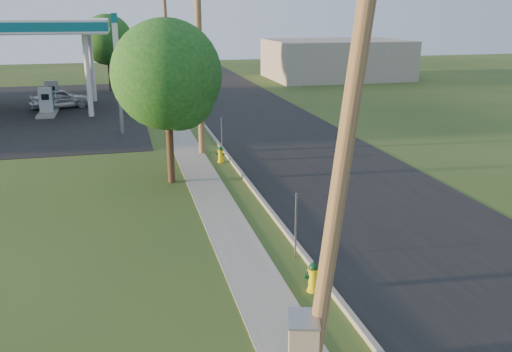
{
  "coord_description": "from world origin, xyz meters",
  "views": [
    {
      "loc": [
        -4.41,
        -9.71,
        7.0
      ],
      "look_at": [
        0.0,
        8.0,
        1.4
      ],
      "focal_mm": 38.0,
      "sensor_mm": 36.0,
      "label": 1
    }
  ],
  "objects": [
    {
      "name": "ground_plane",
      "position": [
        0.0,
        0.0,
        0.0
      ],
      "size": [
        140.0,
        140.0,
        0.0
      ],
      "primitive_type": "plane",
      "color": "#2A461A",
      "rests_on": "ground"
    },
    {
      "name": "road",
      "position": [
        4.5,
        10.0,
        0.01
      ],
      "size": [
        8.0,
        120.0,
        0.02
      ],
      "primitive_type": "cube",
      "color": "black",
      "rests_on": "ground"
    },
    {
      "name": "curb",
      "position": [
        0.5,
        10.0,
        0.07
      ],
      "size": [
        0.15,
        120.0,
        0.15
      ],
      "primitive_type": "cube",
      "color": "gray",
      "rests_on": "ground"
    },
    {
      "name": "sidewalk",
      "position": [
        -1.25,
        10.0,
        0.01
      ],
      "size": [
        1.5,
        120.0,
        0.03
      ],
      "primitive_type": "cube",
      "color": "gray",
      "rests_on": "ground"
    },
    {
      "name": "utility_pole_near",
      "position": [
        -0.6,
        -1.0,
        4.8
      ],
      "size": [
        1.4,
        0.32,
        9.48
      ],
      "color": "brown",
      "rests_on": "ground"
    },
    {
      "name": "utility_pole_mid",
      "position": [
        -0.6,
        17.0,
        4.95
      ],
      "size": [
        1.4,
        0.32,
        9.8
      ],
      "color": "brown",
      "rests_on": "ground"
    },
    {
      "name": "utility_pole_far",
      "position": [
        -0.6,
        35.0,
        4.8
      ],
      "size": [
        1.4,
        0.32,
        9.5
      ],
      "color": "brown",
      "rests_on": "ground"
    },
    {
      "name": "sign_post_near",
      "position": [
        0.25,
        4.2,
        1.0
      ],
      "size": [
        0.05,
        0.04,
        2.0
      ],
      "primitive_type": "cube",
      "color": "gray",
      "rests_on": "ground"
    },
    {
      "name": "sign_post_mid",
      "position": [
        0.25,
        16.0,
        1.0
      ],
      "size": [
        0.05,
        0.04,
        2.0
      ],
      "primitive_type": "cube",
      "color": "gray",
      "rests_on": "ground"
    },
    {
      "name": "sign_post_far",
      "position": [
        0.25,
        28.2,
        1.0
      ],
      "size": [
        0.05,
        0.04,
        2.0
      ],
      "primitive_type": "cube",
      "color": "gray",
      "rests_on": "ground"
    },
    {
      "name": "fuel_pump_ne",
      "position": [
        -9.5,
        30.0,
        0.72
      ],
      "size": [
        1.2,
        3.2,
        1.9
      ],
      "color": "gray",
      "rests_on": "ground"
    },
    {
      "name": "fuel_pump_se",
      "position": [
        -9.5,
        34.0,
        0.72
      ],
      "size": [
        1.2,
        3.2,
        1.9
      ],
      "color": "gray",
      "rests_on": "ground"
    },
    {
      "name": "price_pylon",
      "position": [
        -4.5,
        22.5,
        5.43
      ],
      "size": [
        0.34,
        2.04,
        6.85
      ],
      "color": "gray",
      "rests_on": "ground"
    },
    {
      "name": "distant_building",
      "position": [
        18.0,
        45.0,
        2.0
      ],
      "size": [
        14.0,
        10.0,
        4.0
      ],
      "primitive_type": "cube",
      "color": "gray",
      "rests_on": "ground"
    },
    {
      "name": "tree_verge",
      "position": [
        -2.49,
        12.39,
        4.35
      ],
      "size": [
        4.46,
        4.46,
        6.76
      ],
      "color": "#362317",
      "rests_on": "ground"
    },
    {
      "name": "tree_lot",
      "position": [
        -5.18,
        41.25,
        4.32
      ],
      "size": [
        4.43,
        4.43,
        6.71
      ],
      "color": "#362317",
      "rests_on": "ground"
    },
    {
      "name": "hydrant_near",
      "position": [
        0.07,
        2.15,
        0.41
      ],
      "size": [
        0.43,
        0.39,
        0.83
      ],
      "color": "yellow",
      "rests_on": "ground"
    },
    {
      "name": "hydrant_mid",
      "position": [
        0.0,
        15.06,
        0.38
      ],
      "size": [
        0.4,
        0.36,
        0.79
      ],
      "color": "yellow",
      "rests_on": "ground"
    },
    {
      "name": "hydrant_far",
      "position": [
        -0.08,
        25.35,
        0.41
      ],
      "size": [
        0.44,
        0.39,
        0.84
      ],
      "color": "yellow",
      "rests_on": "ground"
    },
    {
      "name": "utility_cabinet",
      "position": [
        -1.31,
        -1.08,
        0.68
      ],
      "size": [
        0.8,
        0.93,
        1.35
      ],
      "color": "tan",
      "rests_on": "ground"
    },
    {
      "name": "car_silver",
      "position": [
        -8.85,
        32.72,
        0.72
      ],
      "size": [
        4.56,
        2.83,
        1.45
      ],
      "primitive_type": "imported",
      "rotation": [
        0.0,
        0.0,
        1.85
      ],
      "color": "silver",
      "rests_on": "ground"
    }
  ]
}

